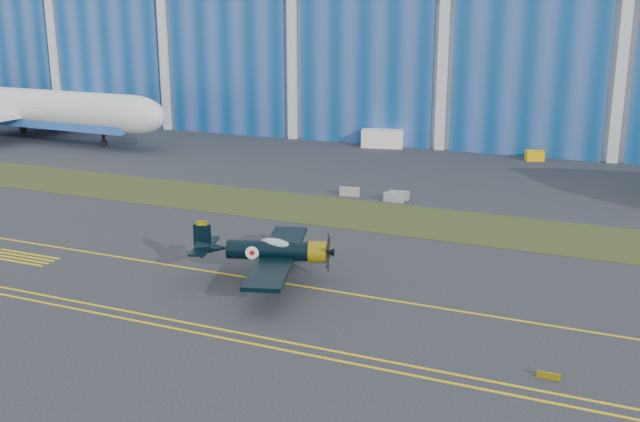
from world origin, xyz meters
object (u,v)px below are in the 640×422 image
at_px(shipping_container, 382,139).
at_px(tug, 535,156).
at_px(warbird, 269,250).
at_px(jetliner, 8,66).

relative_size(shipping_container, tug, 2.58).
relative_size(warbird, shipping_container, 2.87).
bearing_deg(shipping_container, tug, -15.33).
distance_m(jetliner, tug, 74.64).
height_order(warbird, jetliner, jetliner).
height_order(warbird, shipping_container, warbird).
bearing_deg(tug, warbird, -123.74).
relative_size(warbird, jetliner, 0.26).
bearing_deg(shipping_container, jetliner, -176.71).
relative_size(jetliner, shipping_container, 11.02).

